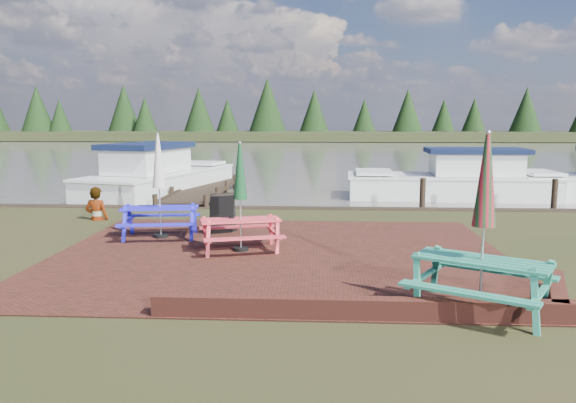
# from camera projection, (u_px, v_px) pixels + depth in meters

# --- Properties ---
(ground) EXTENTS (120.00, 120.00, 0.00)m
(ground) POSITION_uv_depth(u_px,v_px,m) (275.00, 268.00, 10.28)
(ground) COLOR black
(ground) RESTS_ON ground
(paving) EXTENTS (9.00, 7.50, 0.02)m
(paving) POSITION_uv_depth(u_px,v_px,m) (279.00, 254.00, 11.27)
(paving) COLOR #371A11
(paving) RESTS_ON ground
(brick_wall) EXTENTS (6.21, 1.79, 0.30)m
(brick_wall) POSITION_uv_depth(u_px,v_px,m) (416.00, 305.00, 7.75)
(brick_wall) COLOR #4C1E16
(brick_wall) RESTS_ON ground
(water) EXTENTS (120.00, 60.00, 0.02)m
(water) POSITION_uv_depth(u_px,v_px,m) (310.00, 152.00, 46.83)
(water) COLOR #48463D
(water) RESTS_ON ground
(far_treeline) EXTENTS (120.00, 10.00, 8.10)m
(far_treeline) POSITION_uv_depth(u_px,v_px,m) (314.00, 115.00, 75.01)
(far_treeline) COLOR black
(far_treeline) RESTS_ON ground
(picnic_table_teal) EXTENTS (2.38, 2.31, 2.52)m
(picnic_table_teal) POSITION_uv_depth(u_px,v_px,m) (482.00, 251.00, 7.81)
(picnic_table_teal) COLOR #278066
(picnic_table_teal) RESTS_ON ground
(picnic_table_red) EXTENTS (1.93, 1.81, 2.23)m
(picnic_table_red) POSITION_uv_depth(u_px,v_px,m) (241.00, 214.00, 11.46)
(picnic_table_red) COLOR #DE3943
(picnic_table_red) RESTS_ON ground
(picnic_table_blue) EXTENTS (1.91, 1.74, 2.37)m
(picnic_table_blue) POSITION_uv_depth(u_px,v_px,m) (160.00, 202.00, 12.76)
(picnic_table_blue) COLOR #211CD2
(picnic_table_blue) RESTS_ON ground
(chalkboard) EXTENTS (0.62, 0.78, 0.94)m
(chalkboard) POSITION_uv_depth(u_px,v_px,m) (223.00, 213.00, 13.33)
(chalkboard) COLOR black
(chalkboard) RESTS_ON ground
(jetty) EXTENTS (1.76, 9.08, 1.00)m
(jetty) POSITION_uv_depth(u_px,v_px,m) (208.00, 187.00, 21.60)
(jetty) COLOR black
(jetty) RESTS_ON ground
(boat_jetty) EXTENTS (4.52, 8.12, 2.23)m
(boat_jetty) POSITION_uv_depth(u_px,v_px,m) (159.00, 179.00, 21.27)
(boat_jetty) COLOR silver
(boat_jetty) RESTS_ON ground
(boat_near) EXTENTS (7.61, 2.96, 2.03)m
(boat_near) POSITION_uv_depth(u_px,v_px,m) (455.00, 182.00, 20.67)
(boat_near) COLOR silver
(boat_near) RESTS_ON ground
(person) EXTENTS (0.69, 0.49, 1.78)m
(person) POSITION_uv_depth(u_px,v_px,m) (95.00, 187.00, 15.06)
(person) COLOR gray
(person) RESTS_ON ground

